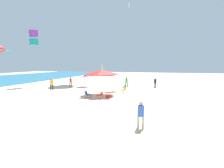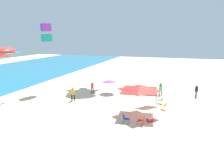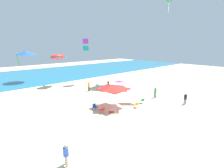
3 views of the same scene
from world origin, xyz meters
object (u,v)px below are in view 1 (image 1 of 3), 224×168
at_px(person_far_stroller, 155,82).
at_px(person_near_umbrella, 141,113).
at_px(cooler_box, 109,96).
at_px(banner_flag, 102,72).
at_px(kite_box_purple, 34,38).
at_px(folding_chair_facing_ocean, 124,89).
at_px(person_by_tent, 71,81).
at_px(beach_umbrella, 84,76).
at_px(folding_chair_near_cooler, 100,95).
at_px(folding_chair_left_of_tent, 123,87).
at_px(canopy_tent, 102,73).
at_px(person_beachcomber, 127,81).
at_px(folding_chair_right_of_tent, 88,94).
at_px(person_watching_sky, 52,83).

relative_size(person_far_stroller, person_near_umbrella, 1.01).
relative_size(cooler_box, banner_flag, 0.19).
bearing_deg(kite_box_purple, cooler_box, -168.55).
height_order(folding_chair_facing_ocean, person_by_tent, person_by_tent).
relative_size(beach_umbrella, folding_chair_near_cooler, 2.62).
height_order(folding_chair_facing_ocean, folding_chair_left_of_tent, same).
xyz_separation_m(canopy_tent, kite_box_purple, (5.14, 14.28, 5.62)).
bearing_deg(banner_flag, person_far_stroller, -103.71).
distance_m(beach_umbrella, banner_flag, 4.60).
bearing_deg(person_beachcomber, person_near_umbrella, -60.18).
distance_m(folding_chair_left_of_tent, person_far_stroller, 6.12).
distance_m(beach_umbrella, person_beachcomber, 7.20).
relative_size(folding_chair_facing_ocean, folding_chair_right_of_tent, 1.00).
xyz_separation_m(person_by_tent, kite_box_purple, (-0.56, 6.59, 7.44)).
height_order(beach_umbrella, folding_chair_left_of_tent, beach_umbrella).
bearing_deg(banner_flag, kite_box_purple, 117.90).
height_order(cooler_box, person_far_stroller, person_far_stroller).
height_order(folding_chair_near_cooler, folding_chair_left_of_tent, same).
height_order(person_by_tent, kite_box_purple, kite_box_purple).
bearing_deg(person_far_stroller, person_beachcomber, 116.91).
height_order(person_beachcomber, person_by_tent, person_beachcomber).
distance_m(folding_chair_left_of_tent, person_near_umbrella, 14.56).
distance_m(canopy_tent, kite_box_purple, 16.18).
distance_m(canopy_tent, person_far_stroller, 10.51).
bearing_deg(folding_chair_left_of_tent, person_watching_sky, -58.87).
bearing_deg(person_watching_sky, beach_umbrella, -134.09).
bearing_deg(folding_chair_near_cooler, person_watching_sky, -106.64).
bearing_deg(beach_umbrella, person_near_umbrella, -145.16).
bearing_deg(folding_chair_facing_ocean, folding_chair_right_of_tent, -7.37).
bearing_deg(person_by_tent, folding_chair_near_cooler, 72.26).
height_order(canopy_tent, banner_flag, banner_flag).
relative_size(canopy_tent, kite_box_purple, 1.53).
bearing_deg(folding_chair_right_of_tent, folding_chair_near_cooler, -89.55).
relative_size(folding_chair_right_of_tent, person_watching_sky, 0.46).
xyz_separation_m(beach_umbrella, kite_box_purple, (-1.32, 8.84, 6.65)).
bearing_deg(person_beachcomber, folding_chair_right_of_tent, -87.31).
height_order(beach_umbrella, folding_chair_facing_ocean, beach_umbrella).
height_order(folding_chair_left_of_tent, person_near_umbrella, person_near_umbrella).
bearing_deg(banner_flag, person_watching_sky, 151.35).
distance_m(folding_chair_facing_ocean, person_near_umbrella, 12.56).
relative_size(folding_chair_right_of_tent, person_far_stroller, 0.49).
xyz_separation_m(canopy_tent, cooler_box, (-1.57, -1.38, -2.60)).
distance_m(folding_chair_facing_ocean, folding_chair_left_of_tent, 2.00).
xyz_separation_m(canopy_tent, person_by_tent, (5.70, 7.69, -1.83)).
xyz_separation_m(beach_umbrella, banner_flag, (4.24, -1.68, 0.58)).
distance_m(cooler_box, person_far_stroller, 10.99).
bearing_deg(folding_chair_facing_ocean, cooler_box, 11.33).
relative_size(cooler_box, person_beachcomber, 0.42).
relative_size(banner_flag, kite_box_purple, 1.57).
bearing_deg(folding_chair_right_of_tent, cooler_box, -63.82).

